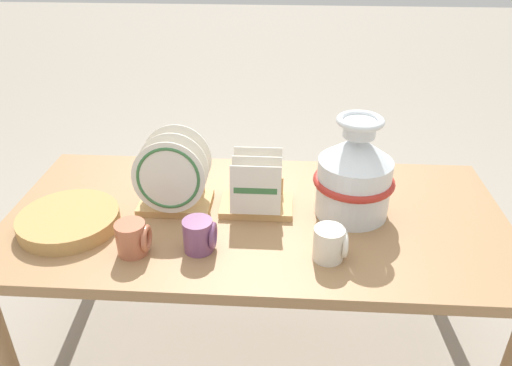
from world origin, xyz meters
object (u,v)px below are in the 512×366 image
dish_rack_square_plates (256,195)px  mug_plum_glaze (200,235)px  ceramic_vase (355,174)px  mug_cream_glaze (330,244)px  dish_rack_round_plates (173,182)px  wicker_charger_stack (69,220)px  mug_terracotta_glaze (133,238)px

dish_rack_square_plates → mug_plum_glaze: 0.26m
ceramic_vase → dish_rack_square_plates: ceramic_vase is taller
dish_rack_square_plates → mug_cream_glaze: dish_rack_square_plates is taller
dish_rack_round_plates → mug_plum_glaze: (0.11, -0.21, -0.05)m
dish_rack_square_plates → mug_cream_glaze: size_ratio=2.39×
dish_rack_square_plates → mug_cream_glaze: bearing=-48.1°
wicker_charger_stack → mug_plum_glaze: mug_plum_glaze is taller
mug_cream_glaze → mug_terracotta_glaze: bearing=-179.0°
dish_rack_round_plates → mug_plum_glaze: dish_rack_round_plates is taller
ceramic_vase → mug_cream_glaze: bearing=-109.1°
dish_rack_round_plates → mug_terracotta_glaze: bearing=-105.4°
mug_cream_glaze → ceramic_vase: bearing=70.9°
wicker_charger_stack → mug_plum_glaze: 0.42m
ceramic_vase → wicker_charger_stack: ceramic_vase is taller
dish_rack_square_plates → mug_terracotta_glaze: 0.40m
ceramic_vase → dish_rack_round_plates: 0.55m
wicker_charger_stack → mug_plum_glaze: (0.41, -0.08, 0.02)m
dish_rack_square_plates → mug_plum_glaze: (-0.14, -0.22, 0.00)m
mug_terracotta_glaze → mug_cream_glaze: bearing=1.0°
mug_plum_glaze → mug_terracotta_glaze: bearing=-172.1°
mug_plum_glaze → mug_terracotta_glaze: (-0.18, -0.02, 0.00)m
wicker_charger_stack → mug_cream_glaze: 0.77m
mug_terracotta_glaze → mug_plum_glaze: bearing=7.9°
dish_rack_round_plates → wicker_charger_stack: size_ratio=0.83×
ceramic_vase → wicker_charger_stack: bearing=-171.1°
ceramic_vase → mug_cream_glaze: ceramic_vase is taller
ceramic_vase → mug_terracotta_glaze: 0.67m
ceramic_vase → mug_terracotta_glaze: bearing=-158.5°
dish_rack_round_plates → mug_cream_glaze: bearing=-25.7°
dish_rack_square_plates → mug_terracotta_glaze: dish_rack_square_plates is taller
ceramic_vase → mug_terracotta_glaze: size_ratio=3.36×
wicker_charger_stack → mug_cream_glaze: (0.76, -0.10, 0.02)m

